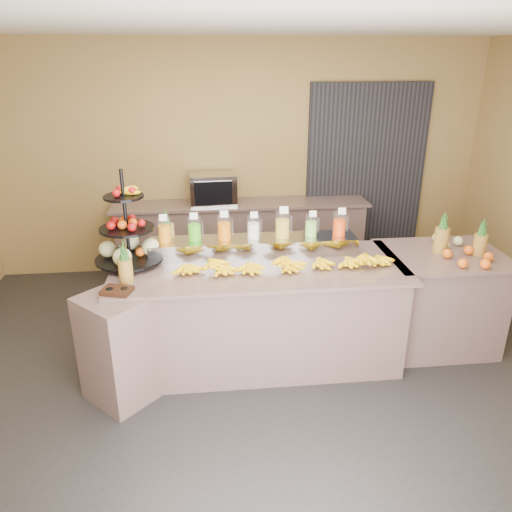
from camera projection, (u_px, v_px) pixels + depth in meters
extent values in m
plane|color=black|center=(263.00, 378.00, 4.33)|extent=(6.00, 6.00, 0.00)
cube|color=olive|center=(239.00, 160.00, 6.11)|extent=(6.00, 0.02, 2.80)
cube|color=silver|center=(265.00, 21.00, 3.27)|extent=(6.00, 5.00, 0.02)
cube|color=black|center=(365.00, 174.00, 6.30)|extent=(1.50, 0.06, 2.20)
cube|color=gray|center=(259.00, 315.00, 4.44)|extent=(2.40, 0.90, 0.90)
cube|color=gray|center=(259.00, 267.00, 4.26)|extent=(2.50, 1.00, 0.03)
cube|color=gray|center=(121.00, 347.00, 3.95)|extent=(0.71, 0.71, 0.90)
cube|color=gray|center=(437.00, 301.00, 4.70)|extent=(1.00, 0.80, 0.90)
cube|color=gray|center=(444.00, 255.00, 4.52)|extent=(1.08, 0.88, 0.03)
cube|color=gray|center=(241.00, 240.00, 6.23)|extent=(3.00, 0.50, 0.90)
cube|color=gray|center=(241.00, 204.00, 6.06)|extent=(3.10, 0.55, 0.03)
cube|color=gray|center=(254.00, 246.00, 4.48)|extent=(1.85, 0.30, 0.15)
cylinder|color=silver|center=(164.00, 230.00, 4.34)|extent=(0.11, 0.11, 0.21)
cylinder|color=#D17307|center=(165.00, 234.00, 4.35)|extent=(0.11, 0.11, 0.14)
cylinder|color=gray|center=(163.00, 225.00, 4.33)|extent=(0.01, 0.01, 0.25)
cube|color=white|center=(163.00, 218.00, 4.24)|extent=(0.07, 0.02, 0.06)
cylinder|color=silver|center=(194.00, 229.00, 4.36)|extent=(0.12, 0.12, 0.21)
cylinder|color=#3BB710|center=(195.00, 233.00, 4.38)|extent=(0.11, 0.11, 0.15)
cylinder|color=gray|center=(193.00, 223.00, 4.35)|extent=(0.01, 0.01, 0.25)
cube|color=white|center=(194.00, 216.00, 4.26)|extent=(0.07, 0.02, 0.06)
cylinder|color=silver|center=(224.00, 227.00, 4.39)|extent=(0.12, 0.12, 0.22)
cylinder|color=#DD6600|center=(224.00, 231.00, 4.40)|extent=(0.11, 0.11, 0.15)
cylinder|color=gray|center=(222.00, 222.00, 4.38)|extent=(0.01, 0.01, 0.26)
cube|color=white|center=(224.00, 214.00, 4.28)|extent=(0.07, 0.02, 0.06)
cylinder|color=silver|center=(253.00, 227.00, 4.42)|extent=(0.11, 0.11, 0.21)
cylinder|color=silver|center=(254.00, 231.00, 4.43)|extent=(0.10, 0.10, 0.14)
cylinder|color=gray|center=(252.00, 222.00, 4.41)|extent=(0.01, 0.01, 0.24)
cube|color=white|center=(254.00, 215.00, 4.32)|extent=(0.07, 0.02, 0.06)
cylinder|color=silver|center=(283.00, 225.00, 4.44)|extent=(0.13, 0.13, 0.24)
cylinder|color=gold|center=(282.00, 229.00, 4.45)|extent=(0.12, 0.12, 0.16)
cylinder|color=gray|center=(281.00, 218.00, 4.42)|extent=(0.01, 0.01, 0.28)
cube|color=white|center=(284.00, 210.00, 4.32)|extent=(0.08, 0.02, 0.06)
cylinder|color=silver|center=(311.00, 226.00, 4.47)|extent=(0.11, 0.11, 0.20)
cylinder|color=#7FCA4A|center=(311.00, 229.00, 4.48)|extent=(0.10, 0.10, 0.14)
cylinder|color=gray|center=(310.00, 221.00, 4.46)|extent=(0.01, 0.01, 0.23)
cube|color=white|center=(313.00, 214.00, 4.38)|extent=(0.06, 0.02, 0.05)
cylinder|color=silver|center=(339.00, 224.00, 4.49)|extent=(0.12, 0.12, 0.21)
cylinder|color=#E03901|center=(339.00, 227.00, 4.51)|extent=(0.11, 0.11, 0.15)
cylinder|color=gray|center=(338.00, 218.00, 4.48)|extent=(0.01, 0.01, 0.25)
cube|color=white|center=(342.00, 211.00, 4.39)|extent=(0.07, 0.02, 0.06)
ellipsoid|color=yellow|center=(187.00, 267.00, 4.11)|extent=(0.23, 0.17, 0.09)
ellipsoid|color=yellow|center=(220.00, 266.00, 4.14)|extent=(0.23, 0.17, 0.09)
ellipsoid|color=yellow|center=(253.00, 264.00, 4.17)|extent=(0.23, 0.17, 0.09)
ellipsoid|color=yellow|center=(286.00, 263.00, 4.20)|extent=(0.23, 0.17, 0.09)
ellipsoid|color=yellow|center=(318.00, 261.00, 4.22)|extent=(0.23, 0.17, 0.09)
ellipsoid|color=yellow|center=(350.00, 260.00, 4.25)|extent=(0.23, 0.17, 0.09)
ellipsoid|color=yellow|center=(381.00, 259.00, 4.28)|extent=(0.23, 0.17, 0.09)
ellipsoid|color=yellow|center=(207.00, 259.00, 4.11)|extent=(0.19, 0.15, 0.09)
ellipsoid|color=yellow|center=(286.00, 255.00, 4.17)|extent=(0.19, 0.15, 0.09)
ellipsoid|color=yellow|center=(363.00, 252.00, 4.24)|extent=(0.19, 0.15, 0.09)
cylinder|color=black|center=(126.00, 218.00, 4.15)|extent=(0.03, 0.03, 0.82)
cylinder|color=black|center=(130.00, 258.00, 4.29)|extent=(0.67, 0.67, 0.02)
cylinder|color=black|center=(127.00, 228.00, 4.19)|extent=(0.52, 0.52, 0.02)
cylinder|color=black|center=(123.00, 197.00, 4.08)|extent=(0.38, 0.38, 0.02)
sphere|color=#C9CA8B|center=(151.00, 248.00, 4.28)|extent=(0.16, 0.16, 0.16)
sphere|color=maroon|center=(142.00, 222.00, 4.18)|extent=(0.07, 0.07, 0.07)
sphere|color=#D45712|center=(118.00, 253.00, 4.26)|extent=(0.08, 0.08, 0.08)
cube|color=black|center=(117.00, 291.00, 3.77)|extent=(0.26, 0.22, 0.03)
cylinder|color=brown|center=(126.00, 271.00, 3.92)|extent=(0.11, 0.11, 0.19)
cone|color=#174517|center=(123.00, 250.00, 3.86)|extent=(0.06, 0.06, 0.16)
cylinder|color=brown|center=(167.00, 239.00, 4.49)|extent=(0.14, 0.14, 0.27)
cone|color=#174517|center=(165.00, 216.00, 4.41)|extent=(0.07, 0.07, 0.16)
cylinder|color=brown|center=(441.00, 240.00, 4.50)|extent=(0.13, 0.13, 0.23)
cylinder|color=brown|center=(480.00, 245.00, 4.45)|extent=(0.12, 0.12, 0.19)
ellipsoid|color=#D45712|center=(469.00, 257.00, 4.32)|extent=(0.35, 0.23, 0.09)
cube|color=gray|center=(213.00, 189.00, 5.95)|extent=(0.56, 0.40, 0.36)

